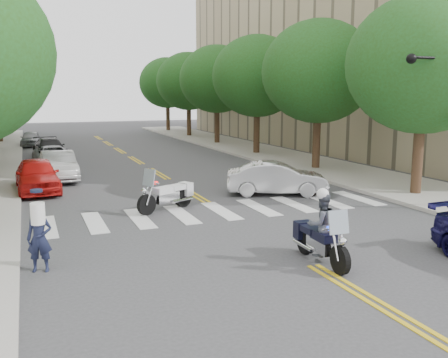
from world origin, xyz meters
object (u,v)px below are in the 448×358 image
motorcycle_police (320,229)px  motorcycle_parked (170,195)px  convertible (277,178)px  officer_standing (39,239)px

motorcycle_police → motorcycle_parked: motorcycle_police is taller
motorcycle_parked → convertible: bearing=-105.0°
motorcycle_parked → convertible: (5.12, 1.08, 0.13)m
motorcycle_parked → officer_standing: size_ratio=1.45×
motorcycle_parked → convertible: motorcycle_parked is taller
motorcycle_police → officer_standing: (-6.81, 1.97, -0.04)m
officer_standing → motorcycle_police: bearing=-0.9°
motorcycle_police → convertible: (3.08, 8.30, -0.17)m
officer_standing → convertible: size_ratio=0.39×
motorcycle_parked → officer_standing: 7.11m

